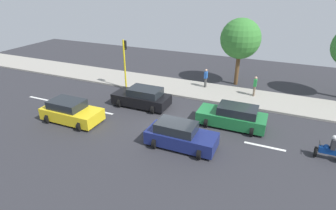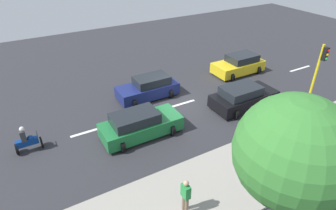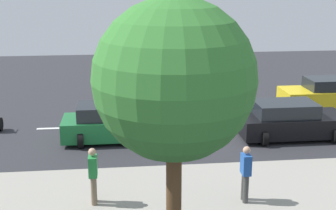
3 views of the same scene
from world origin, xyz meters
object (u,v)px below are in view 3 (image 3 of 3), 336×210
car_black (290,121)px  car_yellow_cab (324,94)px  pedestrian_near_signal (246,172)px  pedestrian_by_tree (93,174)px  car_green (117,123)px  car_dark_blue (165,98)px  street_tree_north (174,81)px

car_black → car_yellow_cab: same height
pedestrian_near_signal → pedestrian_by_tree: same height
car_green → pedestrian_by_tree: 5.79m
car_green → pedestrian_by_tree: size_ratio=2.68×
car_dark_blue → car_yellow_cab: bearing=90.3°
car_green → car_black: size_ratio=1.02×
car_green → pedestrian_near_signal: bearing=31.2°
pedestrian_by_tree → car_black: bearing=124.1°
car_yellow_cab → car_dark_blue: bearing=-89.7°
car_yellow_cab → pedestrian_by_tree: size_ratio=2.48×
pedestrian_by_tree → street_tree_north: street_tree_north is taller
car_yellow_cab → pedestrian_by_tree: (9.50, -11.22, 0.35)m
pedestrian_near_signal → street_tree_north: street_tree_north is taller
car_green → pedestrian_near_signal: (6.09, 3.68, 0.35)m
pedestrian_by_tree → street_tree_north: 4.60m
street_tree_north → car_black: bearing=143.4°
car_black → pedestrian_by_tree: size_ratio=2.61×
car_black → car_yellow_cab: 5.40m
car_green → pedestrian_near_signal: pedestrian_near_signal is taller
car_dark_blue → street_tree_north: bearing=-4.9°
pedestrian_by_tree → street_tree_north: (2.58, 1.99, 3.24)m
car_black → car_yellow_cab: bearing=141.2°
pedestrian_near_signal → pedestrian_by_tree: 4.36m
pedestrian_by_tree → car_dark_blue: bearing=162.2°
car_yellow_cab → pedestrian_by_tree: 14.70m
car_dark_blue → pedestrian_near_signal: (9.80, 1.32, 0.35)m
car_black → pedestrian_near_signal: size_ratio=2.61×
car_green → pedestrian_near_signal: size_ratio=2.68×
car_green → car_dark_blue: (-3.71, 2.37, -0.00)m
street_tree_north → car_green: bearing=-170.9°
pedestrian_near_signal → street_tree_north: bearing=-46.5°
street_tree_north → pedestrian_by_tree: bearing=-142.3°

